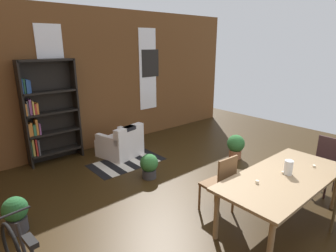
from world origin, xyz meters
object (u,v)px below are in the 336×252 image
Objects in this scene: armchair_white at (121,144)px; dining_table at (284,181)px; vase_on_table at (288,167)px; dining_chair_head_right at (324,163)px; bookshelf_tall at (47,113)px; potted_plant_by_shelf at (236,145)px; dining_chair_far_left at (221,183)px; potted_plant_window at (149,165)px; potted_plant_corner at (16,213)px.

dining_table is at bearing -83.76° from armchair_white.
vase_on_table is 0.22× the size of dining_chair_head_right.
dining_table is 4.72m from bookshelf_tall.
vase_on_table is (0.09, -0.00, 0.18)m from dining_table.
bookshelf_tall reaches higher than vase_on_table.
dining_chair_head_right is (1.44, -0.00, -0.15)m from dining_table.
dining_table is at bearing 179.87° from dining_chair_head_right.
armchair_white is 2.61m from potted_plant_by_shelf.
dining_chair_far_left is 2.28m from potted_plant_by_shelf.
bookshelf_tall is 1.71m from armchair_white.
vase_on_table is 4.74m from bookshelf_tall.
potted_plant_by_shelf is 1.13× the size of potted_plant_window.
potted_plant_window is at bearing 166.27° from potted_plant_by_shelf.
bookshelf_tall is (-3.16, 4.38, 0.59)m from dining_chair_head_right.
potted_plant_by_shelf reaches higher than potted_plant_corner.
potted_plant_by_shelf is 2.12m from potted_plant_window.
potted_plant_by_shelf is (0.03, 1.85, -0.21)m from dining_chair_head_right.
vase_on_table is at bearing -74.06° from potted_plant_window.
armchair_white is 1.87× the size of potted_plant_corner.
dining_table is 3.93× the size of potted_plant_by_shelf.
vase_on_table is 1.40m from dining_chair_head_right.
dining_chair_head_right reaches higher than vase_on_table.
dining_chair_head_right is 3.11m from potted_plant_window.
dining_table is 3.72m from potted_plant_corner.
vase_on_table is at bearing -36.99° from potted_plant_corner.
vase_on_table is at bearing -82.42° from armchair_white.
dining_chair_far_left is (-1.93, 0.71, 0.00)m from dining_chair_head_right.
dining_chair_head_right is at bearing -0.14° from vase_on_table.
potted_plant_corner is (-3.01, 2.27, -0.56)m from vase_on_table.
potted_plant_by_shelf is at bearing 88.99° from dining_chair_head_right.
potted_plant_corner is at bearing 152.54° from dining_chair_head_right.
bookshelf_tall reaches higher than potted_plant_window.
dining_table is 1.45m from dining_chair_head_right.
potted_plant_by_shelf reaches higher than potted_plant_window.
dining_chair_far_left reaches higher than potted_plant_by_shelf.
potted_plant_corner is (-2.52, -1.39, -0.00)m from armchair_white.
vase_on_table reaches higher than armchair_white.
vase_on_table is at bearing -0.00° from dining_table.
potted_plant_by_shelf is (3.19, -2.54, -0.80)m from bookshelf_tall.
dining_chair_head_right is 1.86m from potted_plant_by_shelf.
dining_chair_far_left is at bearing -71.50° from bookshelf_tall.
bookshelf_tall is at bearing 112.36° from vase_on_table.
armchair_white is at bearing 88.33° from dining_chair_far_left.
dining_table is at bearing 180.00° from vase_on_table.
bookshelf_tall reaches higher than dining_table.
dining_table is 0.87m from dining_chair_far_left.
dining_chair_far_left is at bearing -149.96° from potted_plant_by_shelf.
armchair_white is (1.31, -0.72, -0.82)m from bookshelf_tall.
dining_table is 10.43× the size of vase_on_table.
dining_chair_far_left is 1.85× the size of potted_plant_corner.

